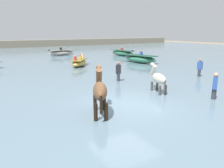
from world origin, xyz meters
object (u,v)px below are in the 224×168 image
(horse_lead_bay, at_px, (100,92))
(horse_trailing_pinto, at_px, (158,79))
(person_spectator_far, at_px, (199,70))
(person_wading_mid, at_px, (118,74))
(boat_far_inshore, at_px, (141,59))
(person_onlooker_right, at_px, (214,89))
(boat_far_offshore, at_px, (79,62))
(boat_near_starboard, at_px, (61,53))
(boat_mid_outer, at_px, (123,53))

(horse_lead_bay, height_order, horse_trailing_pinto, horse_lead_bay)
(person_spectator_far, bearing_deg, person_wading_mid, 163.00)
(boat_far_inshore, height_order, person_onlooker_right, boat_far_inshore)
(boat_far_offshore, xyz_separation_m, person_spectator_far, (5.27, -8.63, 0.15))
(horse_lead_bay, relative_size, boat_near_starboard, 0.63)
(horse_lead_bay, distance_m, horse_trailing_pinto, 4.08)
(person_spectator_far, bearing_deg, boat_far_inshore, 84.21)
(boat_far_offshore, distance_m, person_onlooker_right, 12.34)
(horse_trailing_pinto, relative_size, boat_near_starboard, 0.54)
(boat_far_offshore, bearing_deg, horse_trailing_pinto, -89.59)
(boat_mid_outer, distance_m, person_spectator_far, 13.97)
(person_onlooker_right, bearing_deg, person_wading_mid, 108.10)
(boat_far_offshore, xyz_separation_m, person_onlooker_right, (1.45, -12.26, 0.15))
(person_spectator_far, bearing_deg, boat_far_offshore, 121.44)
(boat_near_starboard, distance_m, person_spectator_far, 18.69)
(boat_near_starboard, bearing_deg, person_onlooker_right, -90.22)
(boat_far_offshore, relative_size, person_wading_mid, 1.78)
(horse_lead_bay, height_order, boat_mid_outer, horse_lead_bay)
(person_onlooker_right, xyz_separation_m, person_spectator_far, (3.82, 3.63, 0.00))
(horse_lead_bay, bearing_deg, person_onlooker_right, -11.80)
(person_spectator_far, xyz_separation_m, person_wading_mid, (-5.56, 1.70, 0.00))
(boat_near_starboard, distance_m, person_onlooker_right, 21.94)
(horse_trailing_pinto, height_order, person_wading_mid, horse_trailing_pinto)
(person_wading_mid, bearing_deg, person_onlooker_right, -71.90)
(horse_trailing_pinto, height_order, boat_far_offshore, horse_trailing_pinto)
(boat_mid_outer, bearing_deg, person_wading_mid, -125.25)
(boat_mid_outer, bearing_deg, boat_near_starboard, 144.95)
(boat_mid_outer, bearing_deg, boat_far_inshore, -108.70)
(person_wading_mid, bearing_deg, horse_lead_bay, -130.15)
(horse_trailing_pinto, distance_m, boat_far_inshore, 10.58)
(person_onlooker_right, bearing_deg, boat_mid_outer, 68.79)
(boat_near_starboard, distance_m, boat_far_inshore, 11.87)
(boat_far_offshore, height_order, person_spectator_far, person_spectator_far)
(horse_lead_bay, xyz_separation_m, boat_far_offshore, (3.86, 11.15, -0.55))
(boat_mid_outer, bearing_deg, person_onlooker_right, -111.21)
(boat_far_offshore, height_order, person_wading_mid, person_wading_mid)
(boat_near_starboard, bearing_deg, boat_far_offshore, -99.01)
(boat_far_inshore, distance_m, person_onlooker_right, 11.86)
(person_onlooker_right, bearing_deg, person_spectator_far, 43.54)
(horse_lead_bay, xyz_separation_m, person_onlooker_right, (5.31, -1.11, -0.40))
(person_spectator_far, relative_size, person_wading_mid, 1.00)
(person_wading_mid, bearing_deg, boat_far_inshore, 41.69)
(person_onlooker_right, distance_m, person_wading_mid, 5.61)
(boat_far_inshore, relative_size, person_wading_mid, 2.30)
(boat_far_inshore, height_order, person_spectator_far, boat_far_inshore)
(boat_far_inshore, bearing_deg, horse_trailing_pinto, -124.18)
(horse_lead_bay, bearing_deg, boat_far_offshore, 70.92)
(horse_trailing_pinto, relative_size, boat_far_offshore, 0.63)
(boat_mid_outer, relative_size, boat_far_offshore, 1.35)
(horse_trailing_pinto, relative_size, boat_far_inshore, 0.48)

